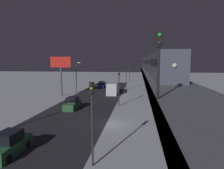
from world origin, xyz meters
name	(u,v)px	position (x,y,z in m)	size (l,w,h in m)	color
ground_plane	(108,125)	(0.00, 0.00, 0.00)	(240.00, 240.00, 0.00)	silver
avenue_asphalt	(64,123)	(5.80, 0.00, 0.00)	(11.00, 98.65, 0.01)	#28282D
elevated_railway	(166,87)	(-6.92, 0.00, 4.84)	(5.00, 98.65, 5.63)	slate
subway_train	(151,63)	(-7.01, -32.46, 7.41)	(2.94, 74.07, 3.40)	#4C5160
rail_signal	(159,53)	(-4.82, 11.78, 8.35)	(0.36, 0.41, 4.00)	black
sedan_green	(9,145)	(7.20, 8.97, 0.78)	(1.91, 4.42, 1.97)	#2D6038
sedan_blue	(102,85)	(7.20, -34.21, 0.80)	(1.80, 4.13, 1.97)	navy
sedan_green_2	(72,104)	(7.20, -7.47, 0.80)	(1.80, 4.60, 1.97)	#2D6038
delivery_van	(113,88)	(2.40, -23.64, 1.35)	(2.40, 7.40, 2.80)	#A51E1E
traffic_light_near	(92,112)	(-0.30, 9.94, 4.20)	(0.32, 0.44, 6.40)	#2D2D2D
traffic_light_mid	(119,83)	(-0.30, -10.37, 4.20)	(0.32, 0.44, 6.40)	#2D2D2D
traffic_light_far	(126,75)	(-0.30, -30.69, 4.20)	(0.32, 0.44, 6.40)	#2D2D2D
traffic_light_distant	(129,71)	(-0.30, -51.01, 4.20)	(0.32, 0.44, 6.40)	#2D2D2D
commercial_billboard	(61,66)	(13.82, -19.37, 6.83)	(4.80, 0.36, 8.90)	#4C4C51
street_lamp_far	(77,73)	(11.87, -25.00, 4.81)	(1.35, 0.44, 7.65)	#38383D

